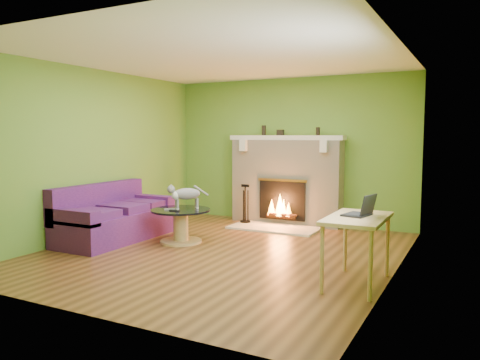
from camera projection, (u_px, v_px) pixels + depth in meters
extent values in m
plane|color=#513017|center=(222.00, 252.00, 6.36)|extent=(5.00, 5.00, 0.00)
plane|color=white|center=(221.00, 57.00, 6.11)|extent=(5.00, 5.00, 0.00)
plane|color=#609330|center=(290.00, 151.00, 8.44)|extent=(5.00, 0.00, 5.00)
plane|color=#609330|center=(79.00, 169.00, 4.03)|extent=(5.00, 0.00, 5.00)
plane|color=#609330|center=(96.00, 154.00, 7.27)|extent=(0.00, 5.00, 5.00)
plane|color=#609330|center=(397.00, 161.00, 5.21)|extent=(0.00, 5.00, 5.00)
plane|color=silver|center=(382.00, 139.00, 4.39)|extent=(0.00, 1.20, 1.20)
plane|color=white|center=(381.00, 139.00, 4.39)|extent=(0.00, 1.06, 1.06)
cube|color=beige|center=(286.00, 182.00, 8.34)|extent=(2.00, 0.35, 1.50)
cube|color=black|center=(282.00, 201.00, 8.21)|extent=(0.85, 0.03, 0.68)
cube|color=gold|center=(282.00, 180.00, 8.16)|extent=(0.91, 0.02, 0.04)
cylinder|color=black|center=(281.00, 217.00, 8.20)|extent=(0.55, 0.07, 0.07)
cube|color=beige|center=(286.00, 138.00, 8.24)|extent=(2.10, 0.28, 0.08)
cube|color=beige|center=(243.00, 145.00, 8.43)|extent=(0.12, 0.10, 0.20)
cube|color=beige|center=(324.00, 146.00, 7.75)|extent=(0.12, 0.10, 0.20)
cube|color=beige|center=(274.00, 228.00, 7.95)|extent=(1.50, 0.75, 0.03)
cube|color=beige|center=(286.00, 138.00, 8.24)|extent=(2.10, 0.28, 0.08)
cube|color=#3F1758|center=(116.00, 226.00, 7.09)|extent=(0.85, 1.88, 0.42)
cube|color=#3F1758|center=(98.00, 201.00, 7.21)|extent=(0.19, 1.88, 0.53)
cube|color=#3F1758|center=(72.00, 217.00, 6.32)|extent=(0.85, 0.19, 0.21)
cube|color=#3F1758|center=(151.00, 201.00, 7.81)|extent=(0.85, 0.19, 0.21)
cube|color=#3F1758|center=(92.00, 214.00, 6.57)|extent=(0.67, 0.50, 0.12)
cube|color=#3F1758|center=(122.00, 208.00, 7.12)|extent=(0.67, 0.50, 0.12)
cube|color=#3F1758|center=(145.00, 203.00, 7.59)|extent=(0.67, 0.50, 0.12)
cylinder|color=#DAB075|center=(181.00, 241.00, 6.94)|extent=(0.61, 0.61, 0.03)
cylinder|color=#DAB075|center=(181.00, 226.00, 6.92)|extent=(0.22, 0.22, 0.43)
cylinder|color=black|center=(181.00, 210.00, 6.90)|extent=(0.88, 0.88, 0.03)
cube|color=#DAB075|center=(357.00, 218.00, 4.91)|extent=(0.58, 0.99, 0.04)
cylinder|color=#DAB075|center=(322.00, 260.00, 4.66)|extent=(0.04, 0.04, 0.70)
cylinder|color=#DAB075|center=(370.00, 266.00, 4.44)|extent=(0.04, 0.04, 0.70)
cylinder|color=#DAB075|center=(345.00, 242.00, 5.45)|extent=(0.04, 0.04, 0.70)
cylinder|color=#DAB075|center=(387.00, 246.00, 5.23)|extent=(0.04, 0.04, 0.70)
cube|color=gray|center=(170.00, 209.00, 6.83)|extent=(0.16, 0.14, 0.02)
cube|color=black|center=(175.00, 210.00, 6.73)|extent=(0.16, 0.05, 0.02)
cylinder|color=black|center=(264.00, 130.00, 8.46)|extent=(0.08, 0.08, 0.18)
cylinder|color=black|center=(318.00, 131.00, 7.99)|extent=(0.07, 0.07, 0.14)
cube|color=black|center=(280.00, 133.00, 8.31)|extent=(0.12, 0.08, 0.10)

